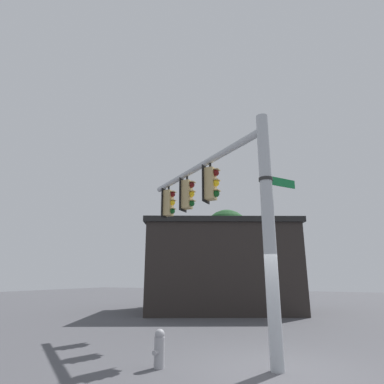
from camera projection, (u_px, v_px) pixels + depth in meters
ground_plane at (278, 372)px, 6.85m from camera, size 80.00×80.00×0.00m
signal_pole at (269, 231)px, 7.63m from camera, size 0.31×0.31×6.11m
mast_arm at (198, 167)px, 11.17m from camera, size 4.00×5.70×0.21m
traffic_light_nearest_pole at (211, 184)px, 10.26m from camera, size 0.54×0.49×1.31m
traffic_light_mid_inner at (188, 194)px, 11.61m from camera, size 0.54×0.49×1.31m
traffic_light_mid_outer at (169, 203)px, 12.96m from camera, size 0.54×0.49×1.31m
street_name_sign at (272, 181)px, 8.07m from camera, size 1.01×0.76×0.22m
storefront_building at (220, 267)px, 19.29m from camera, size 10.03×10.65×5.11m
tree_by_storefront at (227, 234)px, 19.56m from camera, size 2.87×2.87×6.03m
fire_hydrant at (159, 348)px, 7.20m from camera, size 0.35×0.24×0.82m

